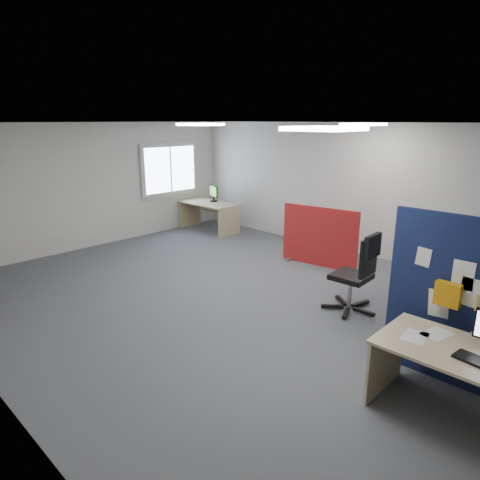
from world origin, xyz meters
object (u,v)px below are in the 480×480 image
Objects in this scene: monitor_second at (213,193)px; office_chair at (360,269)px; red_divider at (319,237)px; second_desk at (210,209)px.

monitor_second is 0.36× the size of office_chair.
second_desk is at bearing 165.76° from red_divider.
second_desk is 1.30× the size of office_chair.
red_divider is at bearing -6.00° from second_desk.
monitor_second is at bearing 156.95° from office_chair.
monitor_second is 5.54m from office_chair.
monitor_second is (-0.01, 0.15, 0.40)m from second_desk.
office_chair reaches higher than red_divider.
monitor_second reaches higher than second_desk.
monitor_second is (-3.57, 0.52, 0.39)m from red_divider.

